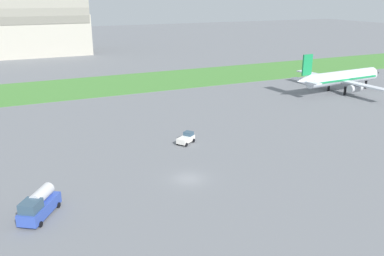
% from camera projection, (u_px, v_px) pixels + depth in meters
% --- Properties ---
extents(ground_plane, '(600.00, 600.00, 0.00)m').
position_uv_depth(ground_plane, '(188.00, 179.00, 59.32)').
color(ground_plane, slate).
extents(grass_taxiway_strip, '(360.00, 28.00, 0.08)m').
position_uv_depth(grass_taxiway_strip, '(92.00, 86.00, 118.27)').
color(grass_taxiway_strip, '#478438').
rests_on(grass_taxiway_strip, ground_plane).
extents(airplane_parked_jet_far, '(31.12, 31.70, 11.20)m').
position_uv_depth(airplane_parked_jet_far, '(341.00, 78.00, 109.77)').
color(airplane_parked_jet_far, silver).
rests_on(airplane_parked_jet_far, ground_plane).
extents(fuel_truck_near_gate, '(5.56, 6.75, 3.29)m').
position_uv_depth(fuel_truck_near_gate, '(39.00, 205.00, 48.78)').
color(fuel_truck_near_gate, '#334FB2').
rests_on(fuel_truck_near_gate, ground_plane).
extents(pushback_tug_by_runway, '(3.98, 3.53, 1.95)m').
position_uv_depth(pushback_tug_by_runway, '(186.00, 138.00, 73.15)').
color(pushback_tug_by_runway, white).
rests_on(pushback_tug_by_runway, ground_plane).
extents(hangar_distant, '(63.45, 32.29, 36.28)m').
position_uv_depth(hangar_distant, '(9.00, 17.00, 173.46)').
color(hangar_distant, '#B2AD9E').
rests_on(hangar_distant, ground_plane).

